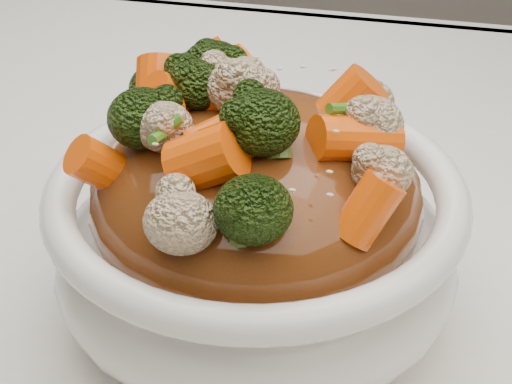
# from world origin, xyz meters

# --- Properties ---
(tablecloth) EXTENTS (1.20, 0.80, 0.04)m
(tablecloth) POSITION_xyz_m (0.00, 0.00, 0.73)
(tablecloth) COLOR white
(tablecloth) RESTS_ON dining_table
(bowl) EXTENTS (0.22, 0.22, 0.08)m
(bowl) POSITION_xyz_m (-0.05, -0.03, 0.79)
(bowl) COLOR white
(bowl) RESTS_ON tablecloth
(sauce_base) EXTENTS (0.17, 0.17, 0.09)m
(sauce_base) POSITION_xyz_m (-0.05, -0.03, 0.82)
(sauce_base) COLOR #5D2C10
(sauce_base) RESTS_ON bowl
(carrots) EXTENTS (0.17, 0.17, 0.05)m
(carrots) POSITION_xyz_m (-0.05, -0.03, 0.88)
(carrots) COLOR #FD5A08
(carrots) RESTS_ON sauce_base
(broccoli) EXTENTS (0.17, 0.17, 0.04)m
(broccoli) POSITION_xyz_m (-0.05, -0.03, 0.88)
(broccoli) COLOR black
(broccoli) RESTS_ON sauce_base
(cauliflower) EXTENTS (0.17, 0.17, 0.03)m
(cauliflower) POSITION_xyz_m (-0.05, -0.03, 0.87)
(cauliflower) COLOR beige
(cauliflower) RESTS_ON sauce_base
(scallions) EXTENTS (0.13, 0.13, 0.02)m
(scallions) POSITION_xyz_m (-0.05, -0.03, 0.88)
(scallions) COLOR #38741A
(scallions) RESTS_ON sauce_base
(sesame_seeds) EXTENTS (0.16, 0.16, 0.01)m
(sesame_seeds) POSITION_xyz_m (-0.05, -0.03, 0.88)
(sesame_seeds) COLOR beige
(sesame_seeds) RESTS_ON sauce_base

